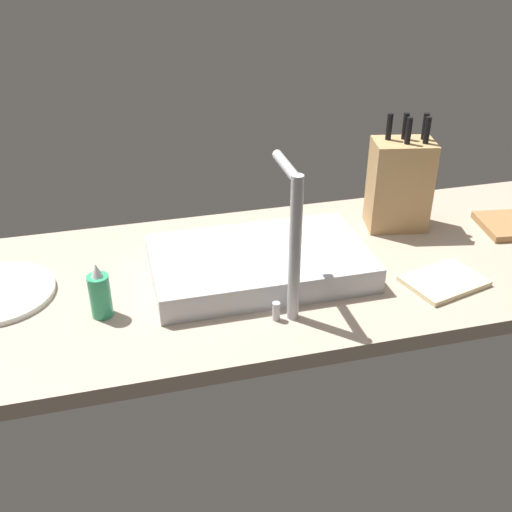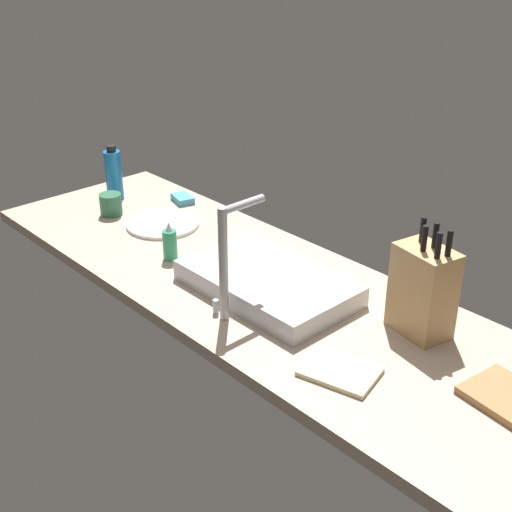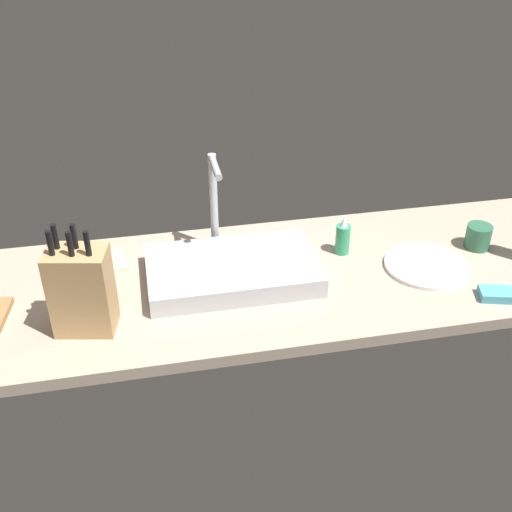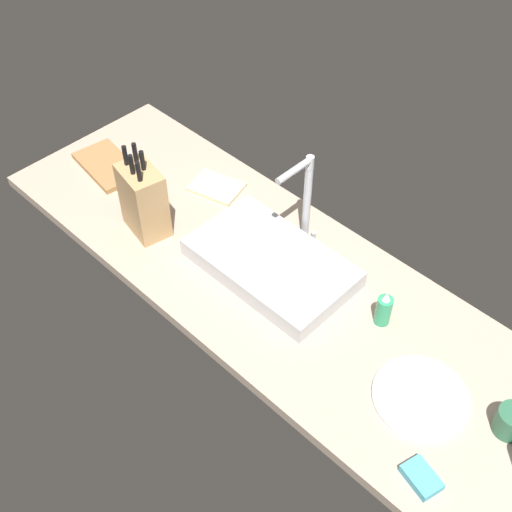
{
  "view_description": "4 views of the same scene",
  "coord_description": "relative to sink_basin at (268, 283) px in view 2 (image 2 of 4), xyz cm",
  "views": [
    {
      "loc": [
        23.88,
        115.11,
        77.04
      ],
      "look_at": [
        -4.6,
        3.43,
        9.64
      ],
      "focal_mm": 42.91,
      "sensor_mm": 36.0,
      "label": 1
    },
    {
      "loc": [
        -124.97,
        115.67,
        97.61
      ],
      "look_at": [
        -0.62,
        0.64,
        12.57
      ],
      "focal_mm": 47.95,
      "sensor_mm": 36.0,
      "label": 2
    },
    {
      "loc": [
        -28.38,
        -144.65,
        105.9
      ],
      "look_at": [
        0.24,
        -1.98,
        12.45
      ],
      "focal_mm": 43.95,
      "sensor_mm": 36.0,
      "label": 3
    },
    {
      "loc": [
        82.3,
        -95.56,
        148.46
      ],
      "look_at": [
        -6.88,
        -4.25,
        12.95
      ],
      "focal_mm": 46.16,
      "sensor_mm": 36.0,
      "label": 4
    }
  ],
  "objects": [
    {
      "name": "soap_bottle",
      "position": [
        35.05,
        7.38,
        2.22
      ],
      "size": [
        4.39,
        4.39,
        12.09
      ],
      "color": "#2D9966",
      "rests_on": "countertop_slab"
    },
    {
      "name": "sink_basin",
      "position": [
        0.0,
        0.0,
        0.0
      ],
      "size": [
        48.03,
        28.66,
        5.87
      ],
      "primitive_type": "cube",
      "color": "#B7BABF",
      "rests_on": "countertop_slab"
    },
    {
      "name": "dinner_plate",
      "position": [
        56.87,
        -5.46,
        -2.33
      ],
      "size": [
        24.47,
        24.47,
        1.2
      ],
      "primitive_type": "cylinder",
      "color": "white",
      "rests_on": "countertop_slab"
    },
    {
      "name": "dish_sponge",
      "position": [
        69.25,
        -23.27,
        -1.73
      ],
      "size": [
        10.27,
        8.16,
        2.4
      ],
      "primitive_type": "cube",
      "rotation": [
        0.0,
        0.0,
        -0.27
      ],
      "color": "#4CA3BC",
      "rests_on": "countertop_slab"
    },
    {
      "name": "faucet",
      "position": [
        -2.2,
        16.17,
        15.22
      ],
      "size": [
        5.5,
        14.54,
        31.05
      ],
      "color": "#B7BABF",
      "rests_on": "countertop_slab"
    },
    {
      "name": "coffee_mug",
      "position": [
        76.81,
        2.08,
        0.83
      ],
      "size": [
        7.65,
        7.65,
        7.52
      ],
      "primitive_type": "cylinder",
      "color": "#2D6647",
      "rests_on": "countertop_slab"
    },
    {
      "name": "knife_block",
      "position": [
        -40.03,
        -14.27,
        8.82
      ],
      "size": [
        16.44,
        12.63,
        29.42
      ],
      "rotation": [
        0.0,
        0.0,
        -0.2
      ],
      "color": "tan",
      "rests_on": "countertop_slab"
    },
    {
      "name": "water_bottle",
      "position": [
        88.54,
        -7.07,
        6.46
      ],
      "size": [
        6.08,
        6.08,
        20.28
      ],
      "color": "#1970B7",
      "rests_on": "countertop_slab"
    },
    {
      "name": "countertop_slab",
      "position": [
        5.99,
        -1.25,
        -4.68
      ],
      "size": [
        199.63,
        62.02,
        3.5
      ],
      "primitive_type": "cube",
      "color": "tan",
      "rests_on": "ground"
    },
    {
      "name": "dish_towel",
      "position": [
        -38.52,
        13.93,
        -2.33
      ],
      "size": [
        19.38,
        16.13,
        1.2
      ],
      "primitive_type": "cube",
      "rotation": [
        0.0,
        0.0,
        0.26
      ],
      "color": "beige",
      "rests_on": "countertop_slab"
    }
  ]
}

